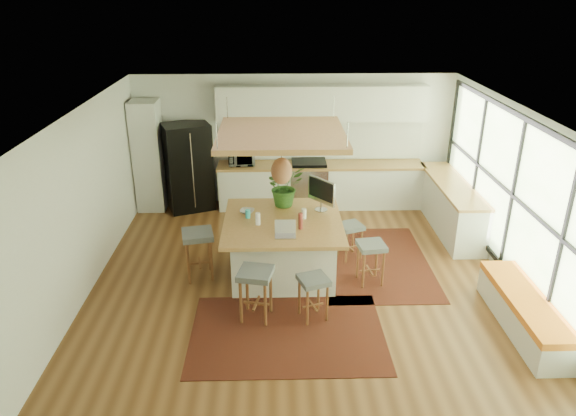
{
  "coord_description": "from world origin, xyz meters",
  "views": [
    {
      "loc": [
        -0.4,
        -7.12,
        4.37
      ],
      "look_at": [
        -0.2,
        0.5,
        1.1
      ],
      "focal_mm": 32.95,
      "sensor_mm": 36.0,
      "label": 1
    }
  ],
  "objects_px": {
    "stool_right_back": "(350,239)",
    "laptop": "(285,229)",
    "stool_near_left": "(256,296)",
    "fridge": "(188,166)",
    "island": "(283,247)",
    "island_plant": "(285,190)",
    "microwave": "(241,156)",
    "monitor": "(321,195)",
    "stool_right_front": "(370,262)",
    "stool_left_side": "(199,257)",
    "stool_near_right": "(313,296)"
  },
  "relations": [
    {
      "from": "stool_right_back",
      "to": "laptop",
      "type": "xyz_separation_m",
      "value": [
        -1.12,
        -1.03,
        0.7
      ]
    },
    {
      "from": "stool_near_left",
      "to": "fridge",
      "type": "bearing_deg",
      "value": 110.27
    },
    {
      "from": "fridge",
      "to": "stool_near_left",
      "type": "height_order",
      "value": "fridge"
    },
    {
      "from": "island",
      "to": "island_plant",
      "type": "bearing_deg",
      "value": 86.14
    },
    {
      "from": "microwave",
      "to": "monitor",
      "type": "bearing_deg",
      "value": -64.88
    },
    {
      "from": "fridge",
      "to": "stool_right_front",
      "type": "xyz_separation_m",
      "value": [
        3.23,
        -3.1,
        -0.57
      ]
    },
    {
      "from": "microwave",
      "to": "stool_right_back",
      "type": "bearing_deg",
      "value": -55.75
    },
    {
      "from": "monitor",
      "to": "island_plant",
      "type": "bearing_deg",
      "value": -150.41
    },
    {
      "from": "stool_near_left",
      "to": "stool_right_back",
      "type": "xyz_separation_m",
      "value": [
        1.54,
        1.73,
        0.0
      ]
    },
    {
      "from": "stool_near_left",
      "to": "monitor",
      "type": "xyz_separation_m",
      "value": [
        1.03,
        1.65,
        0.83
      ]
    },
    {
      "from": "stool_left_side",
      "to": "monitor",
      "type": "bearing_deg",
      "value": 14.08
    },
    {
      "from": "stool_right_front",
      "to": "stool_near_right",
      "type": "bearing_deg",
      "value": -135.8
    },
    {
      "from": "microwave",
      "to": "laptop",
      "type": "bearing_deg",
      "value": -81.84
    },
    {
      "from": "fridge",
      "to": "stool_right_back",
      "type": "xyz_separation_m",
      "value": [
        3.03,
        -2.28,
        -0.57
      ]
    },
    {
      "from": "laptop",
      "to": "stool_near_right",
      "type": "bearing_deg",
      "value": -62.6
    },
    {
      "from": "island",
      "to": "stool_near_left",
      "type": "bearing_deg",
      "value": -107.44
    },
    {
      "from": "island",
      "to": "fridge",
      "type": "bearing_deg",
      "value": 124.37
    },
    {
      "from": "stool_near_left",
      "to": "microwave",
      "type": "xyz_separation_m",
      "value": [
        -0.4,
        4.05,
        0.75
      ]
    },
    {
      "from": "stool_near_right",
      "to": "stool_right_back",
      "type": "height_order",
      "value": "stool_near_right"
    },
    {
      "from": "laptop",
      "to": "fridge",
      "type": "bearing_deg",
      "value": 120.06
    },
    {
      "from": "stool_right_front",
      "to": "laptop",
      "type": "height_order",
      "value": "laptop"
    },
    {
      "from": "fridge",
      "to": "island_plant",
      "type": "relative_size",
      "value": 2.63
    },
    {
      "from": "stool_near_left",
      "to": "stool_right_front",
      "type": "distance_m",
      "value": 1.97
    },
    {
      "from": "stool_near_left",
      "to": "stool_left_side",
      "type": "bearing_deg",
      "value": 128.92
    },
    {
      "from": "fridge",
      "to": "stool_right_back",
      "type": "height_order",
      "value": "fridge"
    },
    {
      "from": "stool_right_back",
      "to": "stool_right_front",
      "type": "bearing_deg",
      "value": -75.75
    },
    {
      "from": "stool_near_left",
      "to": "stool_right_front",
      "type": "xyz_separation_m",
      "value": [
        1.75,
        0.91,
        0.0
      ]
    },
    {
      "from": "stool_right_back",
      "to": "monitor",
      "type": "height_order",
      "value": "monitor"
    },
    {
      "from": "stool_near_right",
      "to": "island_plant",
      "type": "relative_size",
      "value": 0.96
    },
    {
      "from": "laptop",
      "to": "microwave",
      "type": "bearing_deg",
      "value": 103.99
    },
    {
      "from": "island",
      "to": "laptop",
      "type": "bearing_deg",
      "value": -87.15
    },
    {
      "from": "island",
      "to": "stool_left_side",
      "type": "relative_size",
      "value": 2.33
    },
    {
      "from": "island",
      "to": "stool_left_side",
      "type": "height_order",
      "value": "island"
    },
    {
      "from": "fridge",
      "to": "microwave",
      "type": "distance_m",
      "value": 1.1
    },
    {
      "from": "stool_right_back",
      "to": "microwave",
      "type": "xyz_separation_m",
      "value": [
        -1.94,
        2.32,
        0.75
      ]
    },
    {
      "from": "island",
      "to": "stool_right_front",
      "type": "relative_size",
      "value": 2.69
    },
    {
      "from": "fridge",
      "to": "stool_right_front",
      "type": "bearing_deg",
      "value": -65.25
    },
    {
      "from": "stool_right_back",
      "to": "microwave",
      "type": "bearing_deg",
      "value": 129.92
    },
    {
      "from": "stool_right_back",
      "to": "monitor",
      "type": "relative_size",
      "value": 1.06
    },
    {
      "from": "stool_near_right",
      "to": "stool_left_side",
      "type": "relative_size",
      "value": 0.82
    },
    {
      "from": "monitor",
      "to": "stool_near_left",
      "type": "bearing_deg",
      "value": -71.24
    },
    {
      "from": "monitor",
      "to": "stool_left_side",
      "type": "bearing_deg",
      "value": -115.22
    },
    {
      "from": "stool_right_back",
      "to": "microwave",
      "type": "height_order",
      "value": "microwave"
    },
    {
      "from": "laptop",
      "to": "stool_near_left",
      "type": "bearing_deg",
      "value": -121.24
    },
    {
      "from": "microwave",
      "to": "stool_right_front",
      "type": "bearing_deg",
      "value": -61.26
    },
    {
      "from": "stool_right_front",
      "to": "microwave",
      "type": "distance_m",
      "value": 3.88
    },
    {
      "from": "stool_right_back",
      "to": "stool_near_right",
      "type": "bearing_deg",
      "value": -113.2
    },
    {
      "from": "island_plant",
      "to": "monitor",
      "type": "bearing_deg",
      "value": -21.11
    },
    {
      "from": "stool_near_right",
      "to": "laptop",
      "type": "height_order",
      "value": "laptop"
    },
    {
      "from": "stool_right_front",
      "to": "island_plant",
      "type": "bearing_deg",
      "value": 143.55
    }
  ]
}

